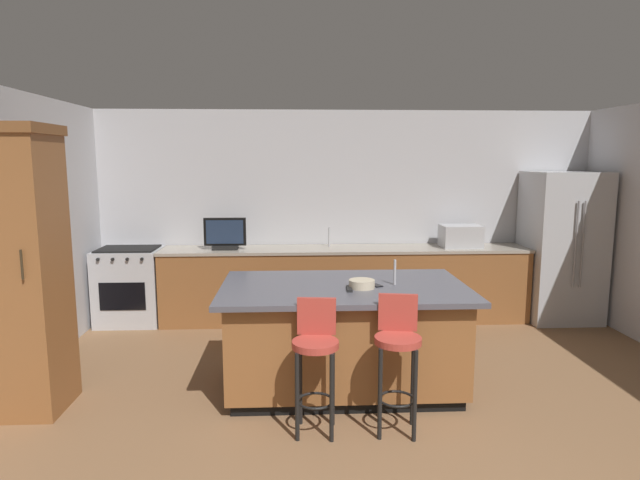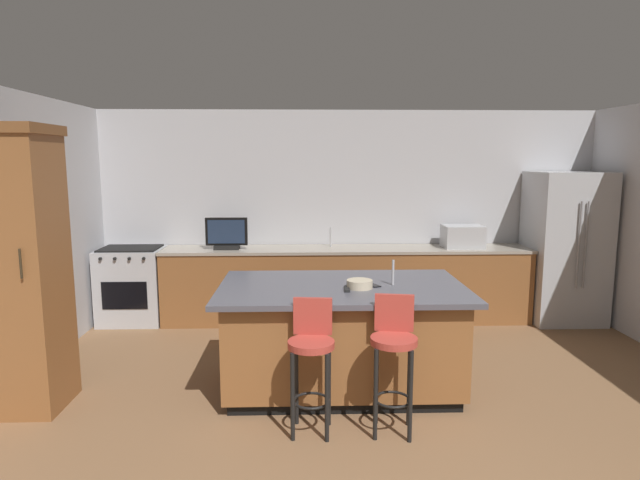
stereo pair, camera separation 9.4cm
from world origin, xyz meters
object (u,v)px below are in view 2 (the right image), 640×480
(tv_monitor, at_px, (227,235))
(bar_stool_left, at_px, (312,354))
(kitchen_island, at_px, (342,336))
(cell_phone, at_px, (373,285))
(tv_remote, at_px, (347,289))
(refrigerator, at_px, (565,247))
(microwave, at_px, (463,236))
(cabinet_tower, at_px, (18,265))
(bar_stool_right, at_px, (394,351))
(fruit_bowl, at_px, (360,284))
(range_oven, at_px, (132,285))

(tv_monitor, height_order, bar_stool_left, tv_monitor)
(kitchen_island, distance_m, tv_monitor, 2.40)
(cell_phone, height_order, tv_remote, tv_remote)
(tv_monitor, bearing_deg, kitchen_island, -56.98)
(tv_monitor, distance_m, cell_phone, 2.49)
(refrigerator, xyz_separation_m, microwave, (-1.25, 0.08, 0.13))
(refrigerator, height_order, cabinet_tower, cabinet_tower)
(microwave, xyz_separation_m, bar_stool_right, (-1.31, -2.77, -0.44))
(kitchen_island, bearing_deg, bar_stool_right, -67.34)
(fruit_bowl, bearing_deg, bar_stool_right, -74.68)
(kitchen_island, bearing_deg, refrigerator, 33.51)
(bar_stool_left, bearing_deg, cell_phone, 59.56)
(microwave, bearing_deg, bar_stool_left, -124.85)
(tv_monitor, distance_m, tv_remote, 2.48)
(microwave, bearing_deg, range_oven, -179.98)
(kitchen_island, bearing_deg, tv_remote, -80.50)
(refrigerator, xyz_separation_m, range_oven, (-5.33, 0.08, -0.46))
(refrigerator, height_order, range_oven, refrigerator)
(bar_stool_left, height_order, fruit_bowl, fruit_bowl)
(range_oven, bearing_deg, kitchen_island, -39.23)
(microwave, height_order, fruit_bowl, microwave)
(bar_stool_right, distance_m, fruit_bowl, 0.77)
(cabinet_tower, bearing_deg, microwave, 28.47)
(cabinet_tower, bearing_deg, kitchen_island, 6.46)
(refrigerator, distance_m, bar_stool_left, 4.15)
(kitchen_island, bearing_deg, microwave, 50.58)
(microwave, distance_m, fruit_bowl, 2.58)
(bar_stool_left, relative_size, bar_stool_right, 0.97)
(bar_stool_right, bearing_deg, tv_monitor, 129.42)
(cell_phone, bearing_deg, cabinet_tower, 157.22)
(microwave, bearing_deg, cabinet_tower, -151.53)
(microwave, distance_m, cell_phone, 2.44)
(refrigerator, height_order, bar_stool_right, refrigerator)
(tv_monitor, distance_m, fruit_bowl, 2.48)
(kitchen_island, bearing_deg, fruit_bowl, -37.09)
(range_oven, distance_m, microwave, 4.12)
(bar_stool_left, bearing_deg, microwave, 60.95)
(bar_stool_right, height_order, tv_remote, bar_stool_right)
(kitchen_island, bearing_deg, bar_stool_left, -110.03)
(refrigerator, distance_m, fruit_bowl, 3.41)
(kitchen_island, relative_size, cabinet_tower, 0.93)
(refrigerator, distance_m, tv_remote, 3.54)
(cabinet_tower, distance_m, fruit_bowl, 2.73)
(bar_stool_left, relative_size, fruit_bowl, 4.49)
(range_oven, relative_size, cell_phone, 6.24)
(cabinet_tower, relative_size, fruit_bowl, 10.33)
(kitchen_island, relative_size, microwave, 4.40)
(fruit_bowl, xyz_separation_m, tv_remote, (-0.11, -0.07, -0.03))
(bar_stool_left, distance_m, tv_remote, 0.74)
(cell_phone, xyz_separation_m, tv_remote, (-0.24, -0.15, 0.01))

